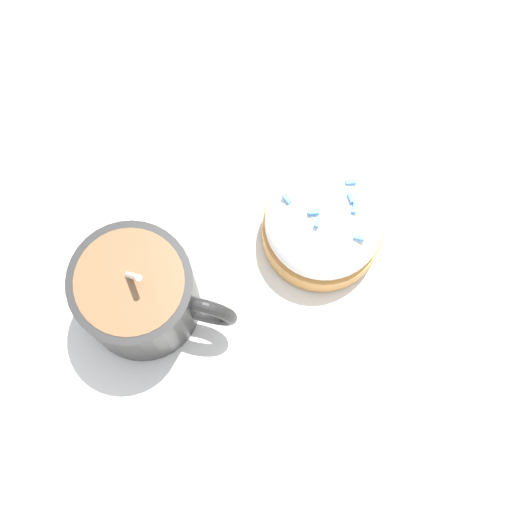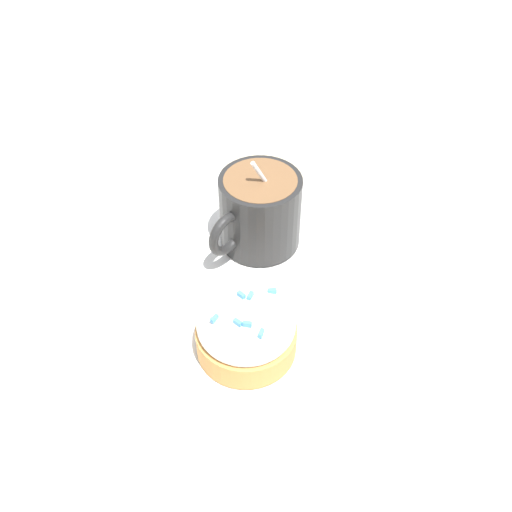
% 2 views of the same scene
% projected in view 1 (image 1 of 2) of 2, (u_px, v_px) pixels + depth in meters
% --- Properties ---
extents(ground_plane, '(3.00, 3.00, 0.00)m').
position_uv_depth(ground_plane, '(234.00, 273.00, 0.60)').
color(ground_plane, '#C6B793').
extents(paper_napkin, '(0.33, 0.32, 0.00)m').
position_uv_depth(paper_napkin, '(233.00, 272.00, 0.60)').
color(paper_napkin, white).
rests_on(paper_napkin, ground_plane).
extents(coffee_cup, '(0.10, 0.08, 0.10)m').
position_uv_depth(coffee_cup, '(139.00, 294.00, 0.56)').
color(coffee_cup, black).
rests_on(coffee_cup, paper_napkin).
extents(frosted_pastry, '(0.08, 0.08, 0.06)m').
position_uv_depth(frosted_pastry, '(323.00, 225.00, 0.58)').
color(frosted_pastry, '#C18442').
rests_on(frosted_pastry, paper_napkin).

